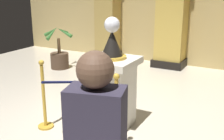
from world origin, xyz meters
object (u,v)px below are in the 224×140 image
pedestal_clock (112,85)px  potted_palm_left (59,56)px  stanchion_near (44,104)px  stanchion_far (116,125)px

pedestal_clock → potted_palm_left: size_ratio=1.47×
stanchion_near → potted_palm_left: (-1.92, 2.74, -0.05)m
pedestal_clock → stanchion_near: size_ratio=1.57×
pedestal_clock → potted_palm_left: pedestal_clock is taller
stanchion_near → stanchion_far: (1.26, -0.06, -0.00)m
potted_palm_left → stanchion_near: bearing=-55.0°
stanchion_near → potted_palm_left: bearing=125.0°
stanchion_far → potted_palm_left: size_ratio=0.94×
pedestal_clock → stanchion_far: size_ratio=1.57×
stanchion_near → stanchion_far: stanchion_near is taller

